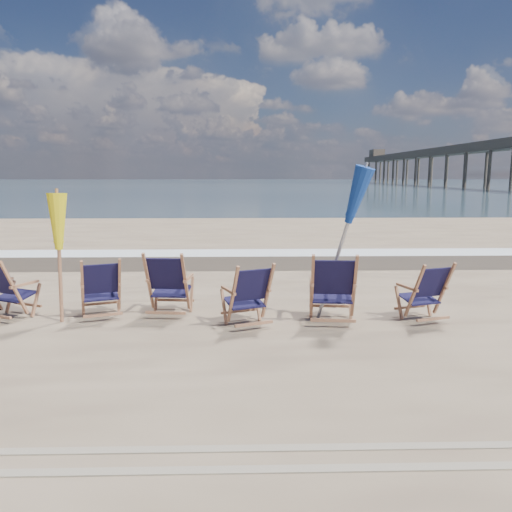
# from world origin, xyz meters

# --- Properties ---
(ocean) EXTENTS (400.00, 400.00, 0.00)m
(ocean) POSITION_xyz_m (0.00, 128.00, 0.00)
(ocean) COLOR #344957
(ocean) RESTS_ON ground
(surf_foam) EXTENTS (200.00, 1.40, 0.01)m
(surf_foam) POSITION_xyz_m (0.00, 8.30, 0.00)
(surf_foam) COLOR silver
(surf_foam) RESTS_ON ground
(wet_sand_strip) EXTENTS (200.00, 2.60, 0.00)m
(wet_sand_strip) POSITION_xyz_m (0.00, 6.80, 0.00)
(wet_sand_strip) COLOR #42362A
(wet_sand_strip) RESTS_ON ground
(tire_tracks) EXTENTS (80.00, 1.30, 0.01)m
(tire_tracks) POSITION_xyz_m (0.00, -2.80, 0.01)
(tire_tracks) COLOR gray
(tire_tracks) RESTS_ON ground
(beach_chair_0) EXTENTS (0.87, 0.91, 0.99)m
(beach_chair_0) POSITION_xyz_m (-3.70, 1.48, 0.50)
(beach_chair_0) COLOR black
(beach_chair_0) RESTS_ON ground
(beach_chair_1) EXTENTS (0.83, 0.88, 0.98)m
(beach_chair_1) POSITION_xyz_m (-2.16, 1.70, 0.49)
(beach_chair_1) COLOR black
(beach_chair_1) RESTS_ON ground
(beach_chair_2) EXTENTS (0.76, 0.84, 1.07)m
(beach_chair_2) POSITION_xyz_m (-1.12, 1.67, 0.53)
(beach_chair_2) COLOR black
(beach_chair_2) RESTS_ON ground
(beach_chair_3) EXTENTS (0.85, 0.90, 0.99)m
(beach_chair_3) POSITION_xyz_m (0.15, 1.19, 0.49)
(beach_chair_3) COLOR black
(beach_chair_3) RESTS_ON ground
(beach_chair_4) EXTENTS (0.79, 0.87, 1.11)m
(beach_chair_4) POSITION_xyz_m (1.44, 1.17, 0.56)
(beach_chair_4) COLOR black
(beach_chair_4) RESTS_ON ground
(beach_chair_5) EXTENTS (0.79, 0.84, 0.96)m
(beach_chair_5) POSITION_xyz_m (2.86, 1.36, 0.48)
(beach_chair_5) COLOR black
(beach_chair_5) RESTS_ON ground
(umbrella_yellow) EXTENTS (0.30, 0.30, 1.95)m
(umbrella_yellow) POSITION_xyz_m (-3.01, 1.53, 1.44)
(umbrella_yellow) COLOR #9D6646
(umbrella_yellow) RESTS_ON ground
(umbrella_blue) EXTENTS (0.30, 0.30, 2.43)m
(umbrella_blue) POSITION_xyz_m (1.24, 1.45, 1.89)
(umbrella_blue) COLOR #A5A5AD
(umbrella_blue) RESTS_ON ground
(fishing_pier) EXTENTS (4.40, 140.00, 9.30)m
(fishing_pier) POSITION_xyz_m (38.00, 74.00, 4.65)
(fishing_pier) COLOR #4D4238
(fishing_pier) RESTS_ON ground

